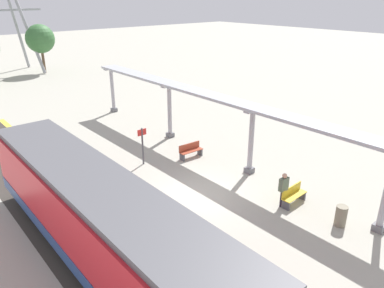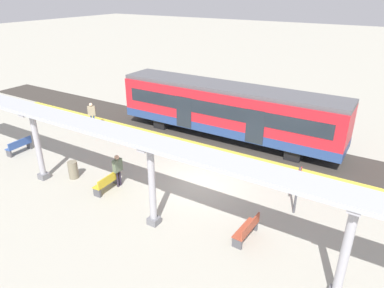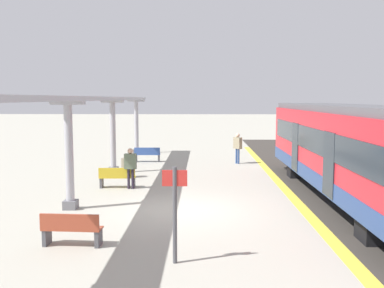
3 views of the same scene
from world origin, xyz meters
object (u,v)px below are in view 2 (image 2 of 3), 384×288
at_px(train_near_carriage, 227,111).
at_px(bench_mid_platform, 19,146).
at_px(bench_near_end, 108,182).
at_px(passenger_waiting_near_edge, 92,112).
at_px(bench_far_end, 247,229).
at_px(platform_info_sign, 297,186).
at_px(canopy_pillar_fourth, 345,252).
at_px(trash_bin, 73,170).
at_px(canopy_pillar_second, 38,146).
at_px(canopy_pillar_third, 152,185).
at_px(passenger_by_the_benches, 118,167).

relative_size(train_near_carriage, bench_mid_platform, 9.55).
bearing_deg(bench_near_end, passenger_waiting_near_edge, -129.14).
bearing_deg(bench_far_end, platform_info_sign, 158.62).
xyz_separation_m(train_near_carriage, platform_info_sign, (5.82, 6.22, -0.51)).
distance_m(canopy_pillar_fourth, platform_info_sign, 4.58).
height_order(bench_near_end, bench_far_end, same).
bearing_deg(bench_near_end, trash_bin, -89.02).
height_order(canopy_pillar_fourth, bench_far_end, canopy_pillar_fourth).
height_order(canopy_pillar_second, bench_mid_platform, canopy_pillar_second).
relative_size(canopy_pillar_fourth, platform_info_sign, 1.65).
distance_m(bench_far_end, passenger_waiting_near_edge, 14.94).
xyz_separation_m(canopy_pillar_second, passenger_waiting_near_edge, (-6.46, -3.22, -0.75)).
distance_m(canopy_pillar_third, passenger_by_the_benches, 3.70).
xyz_separation_m(platform_info_sign, passenger_waiting_near_edge, (-2.64, -14.99, -0.23)).
relative_size(bench_near_end, bench_mid_platform, 1.00).
height_order(trash_bin, passenger_waiting_near_edge, passenger_waiting_near_edge).
xyz_separation_m(train_near_carriage, canopy_pillar_second, (9.64, -5.56, 0.00)).
bearing_deg(canopy_pillar_second, passenger_by_the_benches, 111.51).
bearing_deg(canopy_pillar_second, canopy_pillar_fourth, 90.00).
xyz_separation_m(bench_mid_platform, bench_far_end, (0.07, 14.51, 0.00)).
distance_m(canopy_pillar_second, canopy_pillar_fourth, 14.24).
height_order(canopy_pillar_third, bench_mid_platform, canopy_pillar_third).
relative_size(train_near_carriage, trash_bin, 15.80).
distance_m(bench_mid_platform, trash_bin, 5.04).
bearing_deg(passenger_by_the_benches, trash_bin, -76.10).
bearing_deg(canopy_pillar_second, canopy_pillar_third, 90.00).
bearing_deg(platform_info_sign, trash_bin, -74.31).
xyz_separation_m(train_near_carriage, bench_far_end, (8.50, 5.17, -1.39)).
bearing_deg(bench_far_end, canopy_pillar_second, -83.91).
bearing_deg(canopy_pillar_third, passenger_by_the_benches, -114.36).
distance_m(bench_mid_platform, passenger_waiting_near_edge, 5.31).
bearing_deg(passenger_by_the_benches, passenger_waiting_near_edge, -125.37).
xyz_separation_m(canopy_pillar_third, bench_near_end, (-0.90, -3.46, -1.40)).
xyz_separation_m(bench_mid_platform, passenger_waiting_near_edge, (-5.24, 0.56, 0.65)).
bearing_deg(train_near_carriage, trash_bin, -26.14).
distance_m(bench_near_end, bench_far_end, 7.12).
relative_size(bench_far_end, trash_bin, 1.66).
distance_m(bench_near_end, passenger_waiting_near_edge, 8.83).
height_order(canopy_pillar_third, passenger_waiting_near_edge, canopy_pillar_third).
height_order(train_near_carriage, platform_info_sign, train_near_carriage).
distance_m(bench_near_end, passenger_by_the_benches, 0.86).
bearing_deg(bench_far_end, passenger_waiting_near_edge, -110.86).
xyz_separation_m(bench_far_end, passenger_by_the_benches, (-0.34, -6.95, 0.61)).
distance_m(canopy_pillar_third, bench_mid_platform, 11.01).
relative_size(bench_mid_platform, trash_bin, 1.65).
relative_size(canopy_pillar_fourth, bench_far_end, 2.38).
height_order(bench_near_end, trash_bin, trash_bin).
bearing_deg(canopy_pillar_third, passenger_waiting_near_edge, -122.12).
bearing_deg(train_near_carriage, passenger_waiting_near_edge, -70.06).
xyz_separation_m(trash_bin, passenger_by_the_benches, (-0.63, 2.53, 0.59)).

